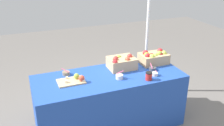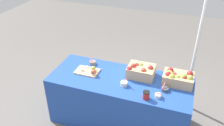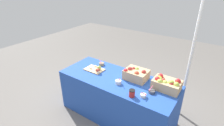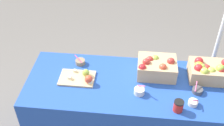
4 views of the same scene
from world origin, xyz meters
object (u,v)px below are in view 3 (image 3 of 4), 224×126
object	(u,v)px
apple_crate_middle	(136,74)
tent_pole	(191,57)
apple_crate_left	(166,84)
sample_bowl_extra	(152,91)
sample_bowl_near	(102,64)
sample_bowl_far	(143,95)
cutting_board_front	(96,69)
coffee_cup	(132,93)
sample_bowl_mid	(118,82)

from	to	relation	value
apple_crate_middle	tent_pole	distance (m)	0.87
apple_crate_left	tent_pole	distance (m)	0.60
sample_bowl_extra	tent_pole	bearing A→B (deg)	67.45
sample_bowl_near	sample_bowl_extra	xyz separation A→B (m)	(1.10, -0.28, -0.00)
sample_bowl_far	sample_bowl_extra	world-z (taller)	sample_bowl_far
sample_bowl_far	cutting_board_front	bearing A→B (deg)	168.33
coffee_cup	sample_bowl_extra	bearing A→B (deg)	51.08
apple_crate_middle	sample_bowl_far	bearing A→B (deg)	-49.73
coffee_cup	sample_bowl_mid	bearing A→B (deg)	153.52
sample_bowl_mid	sample_bowl_far	size ratio (longest dim) A/B	1.25
apple_crate_middle	sample_bowl_far	distance (m)	0.48
sample_bowl_near	sample_bowl_mid	world-z (taller)	sample_bowl_mid
apple_crate_middle	cutting_board_front	distance (m)	0.71
sample_bowl_far	sample_bowl_extra	xyz separation A→B (m)	(0.05, 0.15, -0.00)
sample_bowl_near	sample_bowl_extra	size ratio (longest dim) A/B	1.10
sample_bowl_near	sample_bowl_extra	bearing A→B (deg)	-14.30
sample_bowl_far	sample_bowl_near	bearing A→B (deg)	157.51
cutting_board_front	sample_bowl_far	bearing A→B (deg)	-11.67
sample_bowl_near	coffee_cup	xyz separation A→B (m)	(0.91, -0.51, 0.03)
cutting_board_front	sample_bowl_extra	world-z (taller)	cutting_board_front
sample_bowl_far	sample_bowl_extra	distance (m)	0.16
sample_bowl_far	coffee_cup	size ratio (longest dim) A/B	0.91
apple_crate_left	tent_pole	world-z (taller)	tent_pole
sample_bowl_near	sample_bowl_extra	world-z (taller)	sample_bowl_near
apple_crate_left	sample_bowl_extra	xyz separation A→B (m)	(-0.13, -0.20, -0.07)
apple_crate_left	sample_bowl_extra	bearing A→B (deg)	-122.55
tent_pole	cutting_board_front	bearing A→B (deg)	-154.00
sample_bowl_extra	tent_pole	distance (m)	0.84
cutting_board_front	sample_bowl_far	distance (m)	1.01
apple_crate_left	apple_crate_middle	xyz separation A→B (m)	(-0.49, 0.01, -0.01)
sample_bowl_mid	sample_bowl_extra	xyz separation A→B (m)	(0.51, 0.07, -0.01)
coffee_cup	cutting_board_front	bearing A→B (deg)	161.85
sample_bowl_mid	apple_crate_middle	bearing A→B (deg)	62.09
apple_crate_middle	coffee_cup	distance (m)	0.47
sample_bowl_mid	sample_bowl_far	xyz separation A→B (m)	(0.45, -0.08, -0.01)
apple_crate_middle	tent_pole	bearing A→B (deg)	37.40
cutting_board_front	coffee_cup	distance (m)	0.91
apple_crate_middle	cutting_board_front	xyz separation A→B (m)	(-0.69, -0.16, -0.06)
apple_crate_middle	tent_pole	world-z (taller)	tent_pole
apple_crate_left	coffee_cup	distance (m)	0.53
cutting_board_front	coffee_cup	xyz separation A→B (m)	(0.86, -0.28, 0.03)
coffee_cup	sample_bowl_far	bearing A→B (deg)	30.43
apple_crate_left	sample_bowl_far	bearing A→B (deg)	-117.25
sample_bowl_mid	apple_crate_left	bearing A→B (deg)	23.04
sample_bowl_mid	sample_bowl_far	bearing A→B (deg)	-10.33
apple_crate_left	cutting_board_front	size ratio (longest dim) A/B	1.18
tent_pole	coffee_cup	bearing A→B (deg)	-117.09
apple_crate_left	tent_pole	bearing A→B (deg)	71.86
cutting_board_front	sample_bowl_mid	world-z (taller)	sample_bowl_mid
apple_crate_middle	sample_bowl_near	xyz separation A→B (m)	(-0.74, 0.07, -0.06)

